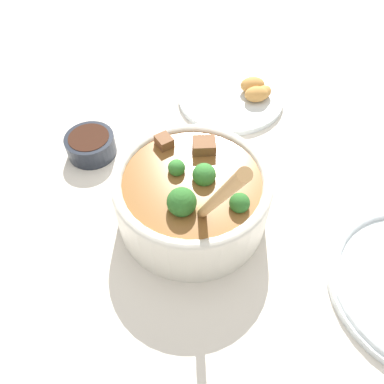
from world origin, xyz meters
The scene contains 4 objects.
ground_plane centered at (0.00, 0.00, 0.00)m, with size 4.00×4.00×0.00m, color silver.
stew_bowl centered at (0.00, 0.00, 0.05)m, with size 0.29×0.23×0.29m.
condiment_bowl centered at (0.16, 0.16, 0.02)m, with size 0.09×0.09×0.04m.
food_plate centered at (0.28, -0.13, 0.01)m, with size 0.21×0.21×0.04m.
Camera 1 is at (-0.34, 0.04, 0.49)m, focal length 35.00 mm.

